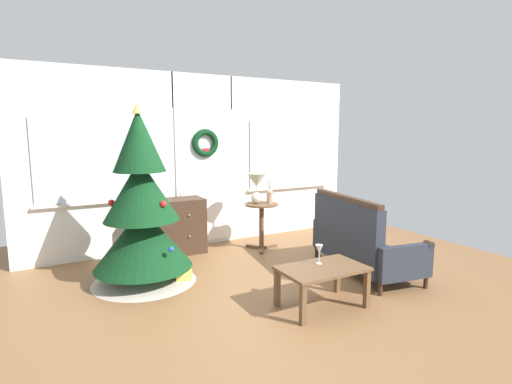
# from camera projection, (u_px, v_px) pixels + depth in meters

# --- Properties ---
(ground_plane) EXTENTS (6.76, 6.76, 0.00)m
(ground_plane) POSITION_uv_depth(u_px,v_px,m) (276.00, 288.00, 4.43)
(ground_plane) COLOR brown
(back_wall_with_door) EXTENTS (5.20, 0.19, 2.55)m
(back_wall_with_door) POSITION_uv_depth(u_px,v_px,m) (203.00, 161.00, 6.03)
(back_wall_with_door) COLOR white
(back_wall_with_door) RESTS_ON ground
(christmas_tree) EXTENTS (1.17, 1.17, 2.03)m
(christmas_tree) POSITION_uv_depth(u_px,v_px,m) (142.00, 215.00, 4.50)
(christmas_tree) COLOR #4C331E
(christmas_tree) RESTS_ON ground
(dresser_cabinet) EXTENTS (0.91, 0.46, 0.78)m
(dresser_cabinet) POSITION_uv_depth(u_px,v_px,m) (172.00, 227.00, 5.62)
(dresser_cabinet) COLOR #3D281C
(dresser_cabinet) RESTS_ON ground
(settee_sofa) EXTENTS (0.94, 1.62, 0.96)m
(settee_sofa) POSITION_uv_depth(u_px,v_px,m) (359.00, 242.00, 4.89)
(settee_sofa) COLOR #3D281C
(settee_sofa) RESTS_ON ground
(side_table) EXTENTS (0.50, 0.48, 0.68)m
(side_table) POSITION_uv_depth(u_px,v_px,m) (261.00, 217.00, 5.81)
(side_table) COLOR brown
(side_table) RESTS_ON ground
(table_lamp) EXTENTS (0.28, 0.28, 0.44)m
(table_lamp) POSITION_uv_depth(u_px,v_px,m) (257.00, 184.00, 5.74)
(table_lamp) COLOR silver
(table_lamp) RESTS_ON side_table
(flower_vase) EXTENTS (0.11, 0.10, 0.35)m
(flower_vase) POSITION_uv_depth(u_px,v_px,m) (270.00, 196.00, 5.76)
(flower_vase) COLOR tan
(flower_vase) RESTS_ON side_table
(coffee_table) EXTENTS (0.85, 0.53, 0.41)m
(coffee_table) POSITION_uv_depth(u_px,v_px,m) (322.00, 273.00, 3.90)
(coffee_table) COLOR brown
(coffee_table) RESTS_ON ground
(wine_glass) EXTENTS (0.08, 0.08, 0.20)m
(wine_glass) POSITION_uv_depth(u_px,v_px,m) (319.00, 250.00, 3.97)
(wine_glass) COLOR silver
(wine_glass) RESTS_ON coffee_table
(gift_box) EXTENTS (0.18, 0.17, 0.18)m
(gift_box) POSITION_uv_depth(u_px,v_px,m) (182.00, 273.00, 4.63)
(gift_box) COLOR #D8C64C
(gift_box) RESTS_ON ground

